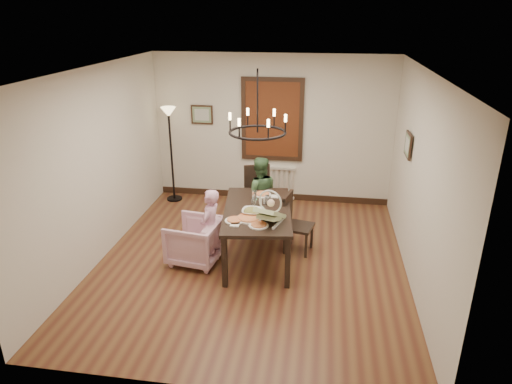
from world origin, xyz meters
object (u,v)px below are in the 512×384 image
(chair_right, at_px, (299,223))
(baby_bouncer, at_px, (270,212))
(floor_lamp, at_px, (172,156))
(dining_table, at_px, (257,214))
(elderly_woman, at_px, (211,234))
(chair_far, at_px, (259,196))
(seated_man, at_px, (259,200))
(armchair, at_px, (195,241))
(drinking_glass, at_px, (254,203))

(chair_right, xyz_separation_m, baby_bouncer, (-0.37, -0.73, 0.49))
(floor_lamp, bearing_deg, dining_table, -45.61)
(dining_table, bearing_deg, baby_bouncer, -68.44)
(dining_table, bearing_deg, elderly_woman, -165.48)
(dining_table, height_order, chair_far, chair_far)
(dining_table, xyz_separation_m, seated_man, (-0.11, 0.95, -0.18))
(dining_table, xyz_separation_m, chair_far, (-0.15, 1.19, -0.20))
(chair_far, distance_m, seated_man, 0.25)
(dining_table, distance_m, armchair, 1.01)
(chair_far, distance_m, baby_bouncer, 1.72)
(chair_far, bearing_deg, elderly_woman, -127.91)
(dining_table, height_order, floor_lamp, floor_lamp)
(elderly_woman, bearing_deg, chair_right, 125.99)
(baby_bouncer, relative_size, drinking_glass, 3.61)
(chair_far, xyz_separation_m, drinking_glass, (0.09, -1.15, 0.36))
(baby_bouncer, bearing_deg, armchair, -172.53)
(baby_bouncer, bearing_deg, seated_man, 120.75)
(armchair, bearing_deg, chair_right, 118.27)
(dining_table, height_order, chair_right, chair_right)
(chair_right, distance_m, floor_lamp, 3.11)
(floor_lamp, bearing_deg, chair_right, -33.57)
(dining_table, xyz_separation_m, elderly_woman, (-0.65, -0.26, -0.23))
(elderly_woman, distance_m, seated_man, 1.32)
(chair_right, distance_m, drinking_glass, 0.81)
(seated_man, xyz_separation_m, floor_lamp, (-1.86, 1.06, 0.36))
(chair_far, xyz_separation_m, seated_man, (0.04, -0.24, 0.02))
(chair_far, bearing_deg, floor_lamp, 136.66)
(chair_far, xyz_separation_m, chair_right, (0.75, -0.88, -0.04))
(chair_right, height_order, baby_bouncer, baby_bouncer)
(baby_bouncer, height_order, drinking_glass, baby_bouncer)
(chair_right, distance_m, armchair, 1.60)
(chair_right, bearing_deg, elderly_woman, 127.08)
(baby_bouncer, bearing_deg, elderly_woman, -173.69)
(drinking_glass, bearing_deg, floor_lamp, 134.15)
(chair_right, xyz_separation_m, floor_lamp, (-2.57, 1.70, 0.43))
(baby_bouncer, bearing_deg, chair_far, 119.99)
(seated_man, height_order, drinking_glass, seated_man)
(chair_far, bearing_deg, chair_right, -68.75)
(dining_table, xyz_separation_m, chair_right, (0.60, 0.31, -0.25))
(armchair, xyz_separation_m, floor_lamp, (-1.07, 2.25, 0.57))
(armchair, height_order, drinking_glass, drinking_glass)
(floor_lamp, bearing_deg, elderly_woman, -59.80)
(drinking_glass, distance_m, floor_lamp, 2.74)
(chair_far, bearing_deg, seated_man, -100.04)
(elderly_woman, distance_m, baby_bouncer, 1.01)
(seated_man, bearing_deg, chair_far, -94.97)
(chair_far, relative_size, seated_man, 0.96)
(elderly_woman, height_order, floor_lamp, floor_lamp)
(armchair, bearing_deg, baby_bouncer, 89.14)
(dining_table, bearing_deg, chair_right, 19.83)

